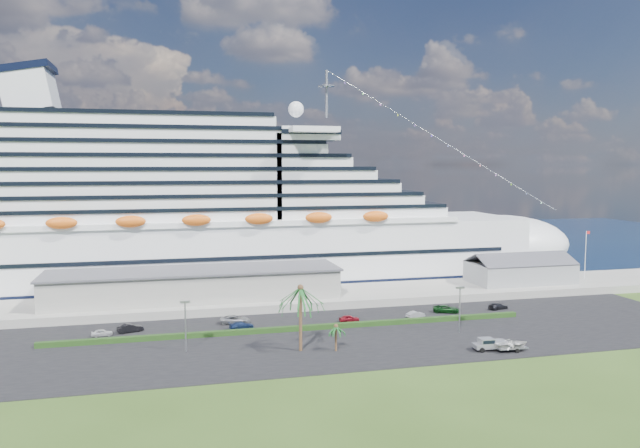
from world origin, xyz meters
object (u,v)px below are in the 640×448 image
object	(u,v)px
cruise_ship	(203,219)
pickup_truck	(490,343)
boat_trailer	(512,344)
parked_car_3	(241,325)

from	to	relation	value
cruise_ship	pickup_truck	size ratio (longest dim) A/B	33.50
pickup_truck	boat_trailer	world-z (taller)	pickup_truck
pickup_truck	cruise_ship	bearing A→B (deg)	121.61
parked_car_3	pickup_truck	bearing A→B (deg)	-131.16
cruise_ship	boat_trailer	size ratio (longest dim) A/B	30.03
cruise_ship	pickup_truck	bearing A→B (deg)	-58.39
pickup_truck	parked_car_3	bearing A→B (deg)	148.44
cruise_ship	pickup_truck	xyz separation A→B (m)	(41.31, -67.13, -15.48)
pickup_truck	boat_trailer	bearing A→B (deg)	-26.20
cruise_ship	parked_car_3	xyz separation A→B (m)	(3.90, -44.15, -15.92)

